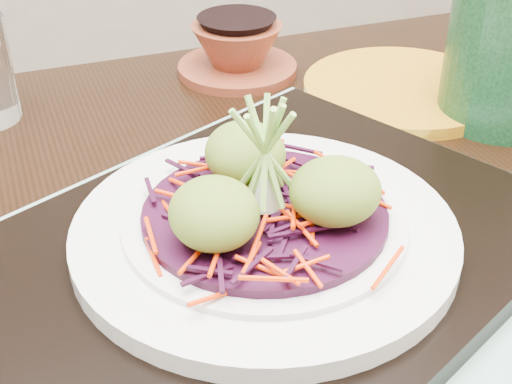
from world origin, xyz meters
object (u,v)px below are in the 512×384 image
object	(u,v)px
dining_table	(213,313)
yellow_plate	(403,89)
white_plate	(265,230)
green_jar	(511,50)
terracotta_bowl_set	(237,51)
serving_tray	(264,251)

from	to	relation	value
dining_table	yellow_plate	bearing A→B (deg)	30.45
white_plate	yellow_plate	bearing A→B (deg)	44.53
green_jar	dining_table	bearing A→B (deg)	-164.27
terracotta_bowl_set	green_jar	size ratio (longest dim) A/B	1.10
dining_table	green_jar	world-z (taller)	green_jar
serving_tray	yellow_plate	bearing A→B (deg)	17.12
green_jar	white_plate	bearing A→B (deg)	-153.24
white_plate	dining_table	bearing A→B (deg)	113.37
serving_tray	terracotta_bowl_set	size ratio (longest dim) A/B	2.63
serving_tray	terracotta_bowl_set	distance (m)	0.37
dining_table	terracotta_bowl_set	world-z (taller)	terracotta_bowl_set
serving_tray	green_jar	xyz separation A→B (m)	(0.31, 0.16, 0.06)
serving_tray	white_plate	world-z (taller)	white_plate
dining_table	serving_tray	distance (m)	0.13
serving_tray	green_jar	size ratio (longest dim) A/B	2.90
dining_table	terracotta_bowl_set	size ratio (longest dim) A/B	7.16
white_plate	terracotta_bowl_set	bearing A→B (deg)	76.20
terracotta_bowl_set	yellow_plate	size ratio (longest dim) A/B	0.75
terracotta_bowl_set	green_jar	bearing A→B (deg)	-41.46
dining_table	yellow_plate	xyz separation A→B (m)	(0.27, 0.18, 0.10)
dining_table	white_plate	world-z (taller)	white_plate
white_plate	green_jar	size ratio (longest dim) A/B	1.89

